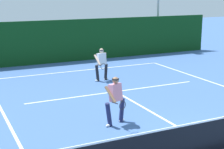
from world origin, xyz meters
TOP-DOWN VIEW (x-y plane):
  - court_line_baseline_far at (0.00, 11.27)m, footprint 10.05×0.10m
  - court_line_service at (0.00, 6.57)m, footprint 8.19×0.10m
  - court_line_centre at (0.00, 3.20)m, footprint 0.10×6.40m
  - tennis_net at (0.00, 0.00)m, footprint 11.02×0.09m
  - player_near at (-1.75, 3.05)m, footprint 0.90×0.93m
  - player_far at (0.23, 8.65)m, footprint 0.78×0.90m
  - tennis_ball at (-0.80, 4.45)m, footprint 0.07×0.07m
  - back_fence_windscreen at (0.00, 14.02)m, footprint 21.82×0.12m

SIDE VIEW (x-z plane):
  - court_line_baseline_far at x=0.00m, z-range 0.00..0.01m
  - court_line_service at x=0.00m, z-range 0.00..0.01m
  - court_line_centre at x=0.00m, z-range 0.00..0.01m
  - tennis_ball at x=-0.80m, z-range 0.00..0.07m
  - tennis_net at x=0.00m, z-range -0.04..1.06m
  - player_far at x=0.23m, z-range 0.08..1.73m
  - player_near at x=-1.75m, z-range 0.08..1.74m
  - back_fence_windscreen at x=0.00m, z-range 0.00..2.66m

